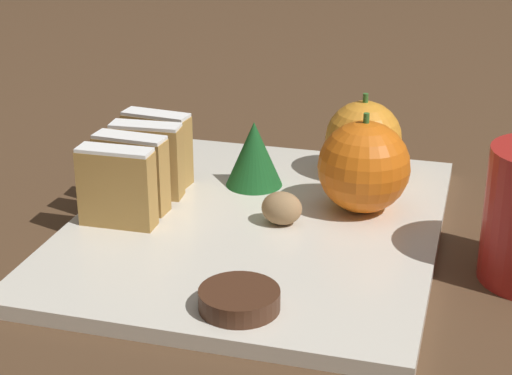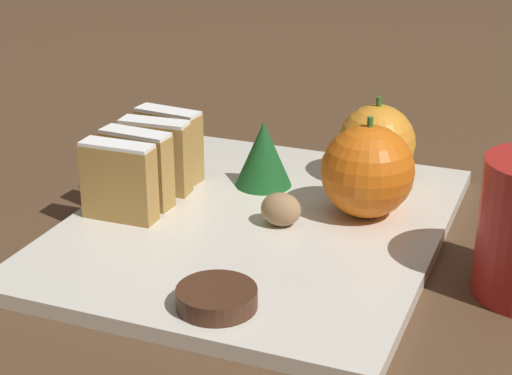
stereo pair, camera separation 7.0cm
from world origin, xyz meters
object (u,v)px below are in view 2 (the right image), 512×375
(walnut, at_px, (281,209))
(chocolate_cookie, at_px, (217,298))
(orange_near, at_px, (377,143))
(orange_far, at_px, (368,171))

(walnut, bearing_deg, chocolate_cookie, -87.86)
(orange_near, height_order, walnut, orange_near)
(orange_near, relative_size, chocolate_cookie, 1.42)
(chocolate_cookie, bearing_deg, orange_far, 73.86)
(orange_near, bearing_deg, walnut, -110.24)
(walnut, xyz_separation_m, chocolate_cookie, (0.01, -0.14, -0.01))
(orange_far, distance_m, walnut, 0.08)
(orange_near, xyz_separation_m, orange_far, (0.01, -0.08, 0.00))
(orange_near, bearing_deg, chocolate_cookie, -98.77)
(walnut, distance_m, chocolate_cookie, 0.14)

